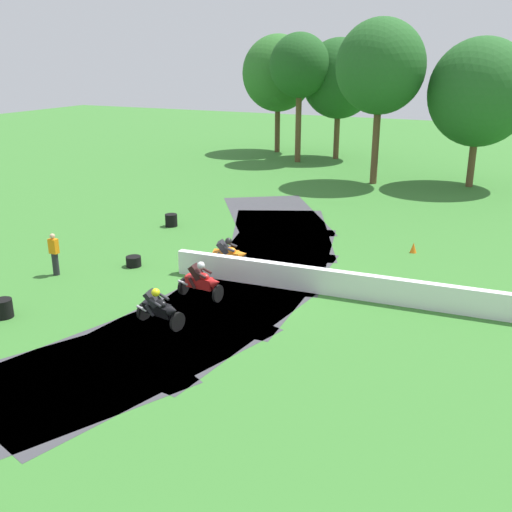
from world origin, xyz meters
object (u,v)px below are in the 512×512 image
at_px(motorcycle_chase_red, 201,281).
at_px(motorcycle_trailing_orange, 228,254).
at_px(motorcycle_lead_black, 159,308).
at_px(tire_stack_near, 3,308).
at_px(tire_stack_mid_b, 171,220).
at_px(traffic_cone, 413,248).
at_px(tire_stack_mid_a, 134,261).
at_px(track_marshal, 54,254).

xyz_separation_m(motorcycle_chase_red, motorcycle_trailing_orange, (-0.51, 2.89, -0.01)).
height_order(motorcycle_lead_black, motorcycle_chase_red, motorcycle_chase_red).
distance_m(tire_stack_near, tire_stack_mid_b, 11.21).
bearing_deg(tire_stack_near, motorcycle_trailing_orange, 57.28).
distance_m(tire_stack_near, traffic_cone, 16.01).
bearing_deg(tire_stack_mid_a, motorcycle_chase_red, -22.59).
relative_size(motorcycle_chase_red, traffic_cone, 3.85).
height_order(tire_stack_mid_a, track_marshal, track_marshal).
distance_m(motorcycle_lead_black, motorcycle_trailing_orange, 5.35).
bearing_deg(motorcycle_trailing_orange, tire_stack_mid_a, -161.69).
xyz_separation_m(track_marshal, traffic_cone, (11.68, 8.50, -0.60)).
bearing_deg(traffic_cone, motorcycle_lead_black, -117.70).
height_order(motorcycle_chase_red, tire_stack_mid_a, motorcycle_chase_red).
relative_size(tire_stack_mid_b, track_marshal, 0.37).
bearing_deg(tire_stack_mid_b, tire_stack_mid_a, -71.62).
xyz_separation_m(motorcycle_lead_black, motorcycle_chase_red, (0.04, 2.44, 0.02)).
distance_m(motorcycle_lead_black, tire_stack_mid_a, 5.81).
bearing_deg(track_marshal, motorcycle_chase_red, 3.17).
xyz_separation_m(motorcycle_lead_black, traffic_cone, (5.56, 10.59, -0.42)).
distance_m(tire_stack_mid_a, track_marshal, 2.97).
distance_m(motorcycle_lead_black, tire_stack_mid_b, 11.28).
bearing_deg(tire_stack_near, tire_stack_mid_a, 81.72).
relative_size(motorcycle_lead_black, tire_stack_mid_a, 2.88).
distance_m(motorcycle_chase_red, tire_stack_mid_b, 9.31).
xyz_separation_m(tire_stack_mid_b, track_marshal, (-0.25, -7.52, 0.52)).
bearing_deg(tire_stack_near, track_marshal, 108.78).
bearing_deg(tire_stack_near, motorcycle_chase_red, 38.95).
bearing_deg(tire_stack_mid_b, motorcycle_trailing_orange, -38.42).
xyz_separation_m(motorcycle_trailing_orange, traffic_cone, (6.03, 5.26, -0.43)).
relative_size(motorcycle_trailing_orange, tire_stack_mid_a, 2.89).
distance_m(motorcycle_chase_red, tire_stack_near, 6.34).
relative_size(tire_stack_mid_a, tire_stack_mid_b, 0.99).
relative_size(motorcycle_chase_red, tire_stack_mid_b, 2.82).
bearing_deg(tire_stack_mid_a, motorcycle_lead_black, -45.61).
xyz_separation_m(motorcycle_trailing_orange, tire_stack_mid_b, (-5.41, 4.29, -0.35)).
relative_size(motorcycle_lead_black, motorcycle_chase_red, 1.01).
relative_size(track_marshal, traffic_cone, 3.70).
relative_size(motorcycle_chase_red, tire_stack_mid_a, 2.86).
bearing_deg(motorcycle_trailing_orange, motorcycle_chase_red, -80.01).
relative_size(tire_stack_near, tire_stack_mid_b, 1.00).
xyz_separation_m(motorcycle_chase_red, traffic_cone, (5.52, 8.16, -0.44)).
distance_m(motorcycle_chase_red, motorcycle_trailing_orange, 2.94).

